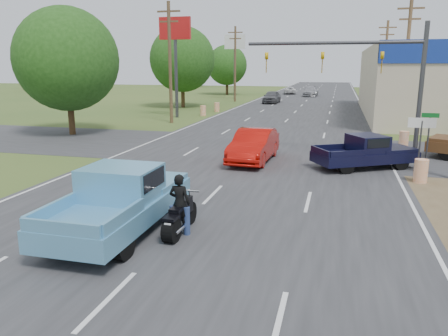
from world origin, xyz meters
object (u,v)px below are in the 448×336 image
(red_convertible, at_px, (254,146))
(distant_car_white, at_px, (290,90))
(distant_car_grey, at_px, (272,97))
(distant_car_silver, at_px, (311,91))
(blue_pickup, at_px, (123,198))
(navy_pickup, at_px, (367,152))
(rider, at_px, (180,206))
(motorcycle, at_px, (179,218))

(red_convertible, bearing_deg, distant_car_white, 97.06)
(red_convertible, xyz_separation_m, distant_car_grey, (-4.53, 36.21, -0.01))
(distant_car_silver, bearing_deg, distant_car_white, 129.23)
(blue_pickup, distance_m, distant_car_silver, 61.80)
(red_convertible, distance_m, navy_pickup, 5.56)
(rider, distance_m, distant_car_white, 66.90)
(distant_car_grey, bearing_deg, motorcycle, -83.45)
(motorcycle, distance_m, rider, 0.36)
(distant_car_grey, bearing_deg, distant_car_white, 90.67)
(red_convertible, bearing_deg, distant_car_silver, 93.13)
(navy_pickup, xyz_separation_m, distant_car_silver, (-5.97, 51.41, -0.03))
(red_convertible, xyz_separation_m, motorcycle, (-0.19, -10.50, -0.31))
(navy_pickup, relative_size, distant_car_silver, 0.96)
(motorcycle, distance_m, distant_car_grey, 46.91)
(motorcycle, bearing_deg, distant_car_silver, 92.04)
(red_convertible, distance_m, blue_pickup, 10.69)
(navy_pickup, height_order, distant_car_white, navy_pickup)
(distant_car_silver, bearing_deg, rider, -88.34)
(red_convertible, distance_m, motorcycle, 10.50)
(red_convertible, bearing_deg, distant_car_grey, 99.80)
(navy_pickup, distance_m, distant_car_grey, 37.72)
(navy_pickup, relative_size, distant_car_grey, 1.07)
(motorcycle, xyz_separation_m, blue_pickup, (-1.77, -0.01, 0.48))
(distant_car_grey, xyz_separation_m, distant_car_white, (0.20, 20.12, -0.20))
(motorcycle, distance_m, blue_pickup, 1.84)
(motorcycle, relative_size, blue_pickup, 0.38)
(blue_pickup, height_order, navy_pickup, blue_pickup)
(distant_car_white, bearing_deg, distant_car_grey, 83.64)
(distant_car_grey, height_order, distant_car_white, distant_car_grey)
(distant_car_white, bearing_deg, red_convertible, 88.61)
(distant_car_grey, relative_size, distant_car_silver, 0.89)
(blue_pickup, relative_size, distant_car_silver, 1.10)
(motorcycle, height_order, navy_pickup, navy_pickup)
(motorcycle, height_order, distant_car_silver, distant_car_silver)
(motorcycle, bearing_deg, red_convertible, 90.79)
(rider, relative_size, distant_car_grey, 0.36)
(distant_car_silver, bearing_deg, red_convertible, -88.09)
(blue_pickup, bearing_deg, red_convertible, 79.56)
(blue_pickup, bearing_deg, distant_car_grey, 93.29)
(blue_pickup, xyz_separation_m, navy_pickup, (7.52, 10.38, -0.17))
(red_convertible, bearing_deg, rider, -88.38)
(blue_pickup, bearing_deg, rider, 2.44)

